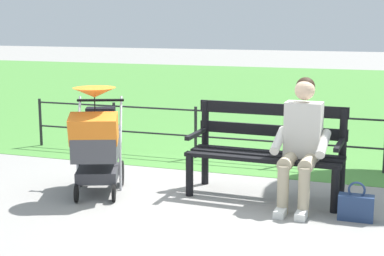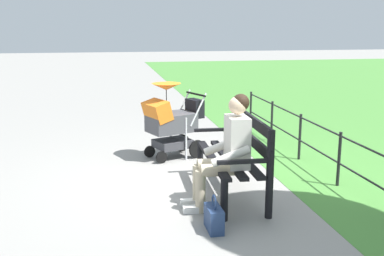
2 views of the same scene
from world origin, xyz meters
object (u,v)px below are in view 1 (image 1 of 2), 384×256
person_on_bench (301,139)px  handbag (356,207)px  park_bench (267,147)px  stroller (97,140)px

person_on_bench → handbag: 0.84m
park_bench → person_on_bench: (-0.38, 0.22, 0.15)m
park_bench → handbag: (-0.95, 0.50, -0.40)m
person_on_bench → handbag: size_ratio=3.45×
park_bench → person_on_bench: 0.47m
stroller → handbag: 2.69m
person_on_bench → stroller: bearing=8.8°
stroller → handbag: size_ratio=3.11×
person_on_bench → handbag: person_on_bench is taller
park_bench → handbag: size_ratio=4.37×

